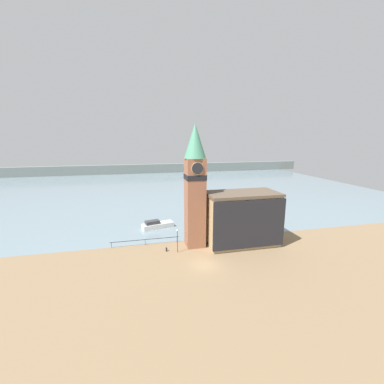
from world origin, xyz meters
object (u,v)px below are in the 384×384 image
Objects in this scene: pier_building at (242,218)px; lamp_post at (177,237)px; boat_near at (157,225)px; mooring_bollard_near at (167,249)px; clock_tower at (195,183)px.

pier_building is 12.49m from lamp_post.
pier_building is at bearing -54.30° from boat_near.
pier_building reaches higher than boat_near.
boat_near is 12.32m from mooring_bollard_near.
clock_tower reaches higher than pier_building.
lamp_post reaches higher than mooring_bollard_near.
mooring_bollard_near is (-5.47, -1.40, -11.27)m from clock_tower.
lamp_post is at bearing -175.34° from pier_building.
boat_near is at bearing 140.21° from pier_building.
mooring_bollard_near is at bearing -102.25° from boat_near.
pier_building is at bearing 4.66° from lamp_post.
pier_building is at bearing 0.68° from mooring_bollard_near.
boat_near is (-5.95, 10.91, -10.96)m from clock_tower.
clock_tower is at bearing 31.47° from lamp_post.
lamp_post is at bearing -148.53° from clock_tower.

